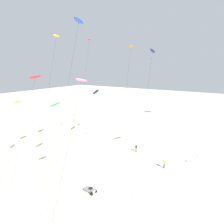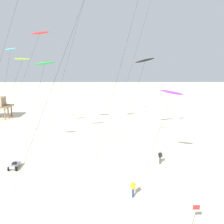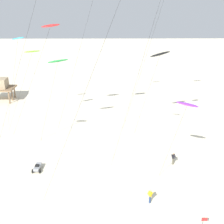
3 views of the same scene
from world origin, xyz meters
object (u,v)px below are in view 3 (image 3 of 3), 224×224
object	(u,v)px
kite_navy	(119,4)
kite_black	(160,54)
kite_lime	(32,52)
beach_buggy	(38,167)
kite_flyer_nearest	(150,196)
kite_flyer_middle	(173,158)
kite_purple	(187,105)
marker_flag	(202,223)
kite_cyan	(18,41)
kite_red	(50,26)
kite_green	(58,61)

from	to	relation	value
kite_navy	kite_black	bearing A→B (deg)	67.63
kite_lime	beach_buggy	bearing A→B (deg)	-78.62
kite_flyer_nearest	kite_flyer_middle	distance (m)	8.83
kite_black	kite_purple	bearing A→B (deg)	-83.91
beach_buggy	kite_purple	bearing A→B (deg)	-3.20
kite_flyer_nearest	marker_flag	xyz separation A→B (m)	(4.17, -4.78, 0.60)
kite_flyer_nearest	beach_buggy	xyz separation A→B (m)	(-13.53, 6.59, -0.46)
kite_flyer_middle	beach_buggy	size ratio (longest dim) A/B	0.80
kite_purple	kite_navy	distance (m)	14.14
kite_cyan	kite_navy	distance (m)	25.66
kite_red	kite_navy	distance (m)	19.33
kite_purple	beach_buggy	size ratio (longest dim) A/B	4.63
kite_black	beach_buggy	world-z (taller)	kite_black
marker_flag	kite_cyan	bearing A→B (deg)	131.07
kite_purple	marker_flag	distance (m)	12.91
kite_purple	kite_flyer_middle	size ratio (longest dim) A/B	5.77
kite_purple	kite_lime	size ratio (longest dim) A/B	0.74
kite_navy	kite_flyer_nearest	size ratio (longest dim) A/B	12.77
kite_purple	kite_cyan	world-z (taller)	kite_cyan
kite_red	kite_flyer_middle	xyz separation A→B (m)	(16.91, -10.45, -15.77)
kite_purple	marker_flag	xyz separation A→B (m)	(-0.40, -10.35, -7.71)
kite_green	marker_flag	size ratio (longest dim) A/B	6.04
kite_red	kite_flyer_middle	distance (m)	25.38
kite_navy	beach_buggy	size ratio (longest dim) A/B	10.26
kite_red	kite_lime	distance (m)	5.09
kite_green	kite_flyer_middle	distance (m)	20.67
beach_buggy	kite_navy	bearing A→B (deg)	-25.60
marker_flag	kite_black	bearing A→B (deg)	92.33
kite_navy	beach_buggy	xyz separation A→B (m)	(-10.07, 4.82, -19.77)
kite_purple	kite_red	bearing A→B (deg)	143.85
kite_red	kite_lime	world-z (taller)	kite_red
marker_flag	kite_flyer_middle	bearing A→B (deg)	90.43
kite_cyan	kite_navy	size ratio (longest dim) A/B	0.70
kite_flyer_middle	kite_red	bearing A→B (deg)	148.28
kite_flyer_nearest	beach_buggy	size ratio (longest dim) A/B	0.80
kite_cyan	kite_flyer_middle	xyz separation A→B (m)	(22.80, -13.65, -13.30)
kite_cyan	beach_buggy	xyz separation A→B (m)	(5.19, -14.91, -13.76)
kite_green	kite_cyan	distance (m)	9.70
kite_lime	marker_flag	xyz separation A→B (m)	(20.22, -23.91, -11.31)
kite_navy	kite_black	distance (m)	19.16
beach_buggy	kite_red	bearing A→B (deg)	86.62
kite_purple	kite_cyan	xyz separation A→B (m)	(-23.29, 15.92, 4.99)
kite_lime	kite_flyer_nearest	distance (m)	27.67
kite_lime	kite_flyer_middle	xyz separation A→B (m)	(20.13, -11.29, -11.91)
kite_red	kite_lime	size ratio (longest dim) A/B	1.31
kite_red	kite_black	distance (m)	16.58
kite_navy	kite_flyer_middle	distance (m)	21.59
kite_red	kite_green	size ratio (longest dim) A/B	1.35
kite_red	kite_flyer_middle	bearing A→B (deg)	-31.72
kite_flyer_middle	beach_buggy	distance (m)	17.65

